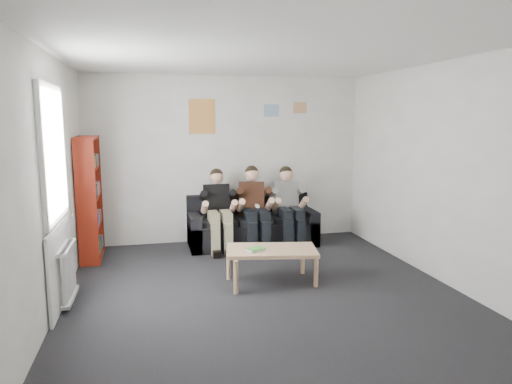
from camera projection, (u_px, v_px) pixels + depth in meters
room_shell at (264, 178)px, 5.10m from camera, size 5.00×5.00×5.00m
sofa at (252, 227)px, 7.38m from camera, size 2.02×0.83×0.78m
bookshelf at (90, 198)px, 6.52m from camera, size 0.27×0.80×1.77m
coffee_table at (271, 253)px, 5.58m from camera, size 1.09×0.60×0.44m
game_cases at (256, 250)px, 5.49m from camera, size 0.21×0.17×0.03m
person_left at (219, 210)px, 7.01m from camera, size 0.39×0.83×1.25m
person_middle at (254, 208)px, 7.14m from camera, size 0.40×0.86×1.28m
person_right at (289, 207)px, 7.27m from camera, size 0.39×0.84×1.26m
radiator at (68, 273)px, 4.96m from camera, size 0.10×0.64×0.60m
window at (57, 212)px, 4.84m from camera, size 0.05×1.30×2.36m
poster_large at (202, 116)px, 7.29m from camera, size 0.42×0.01×0.55m
poster_blue at (271, 110)px, 7.54m from camera, size 0.25×0.01×0.20m
poster_pink at (300, 108)px, 7.64m from camera, size 0.22×0.01×0.18m
poster_sign at (163, 103)px, 7.13m from camera, size 0.20×0.01×0.14m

